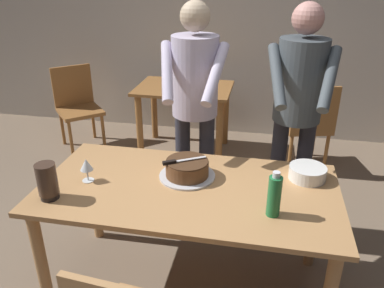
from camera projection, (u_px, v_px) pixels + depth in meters
The scene contains 14 objects.
ground_plane at pixel (189, 284), 2.56m from camera, with size 14.00×14.00×0.00m, color #7A6651.
back_wall at pixel (236, 20), 4.38m from camera, with size 10.00×0.12×2.70m, color silver.
main_dining_table at pixel (188, 202), 2.29m from camera, with size 1.73×0.88×0.75m.
cake_on_platter at pixel (187, 169), 2.33m from camera, with size 0.34×0.34×0.11m.
cake_knife at pixel (176, 161), 2.28m from camera, with size 0.24×0.16×0.02m.
plate_stack at pixel (307, 173), 2.31m from camera, with size 0.22×0.22×0.08m.
wine_glass_near at pixel (86, 165), 2.27m from camera, with size 0.08×0.08×0.14m.
water_bottle at pixel (274, 196), 1.95m from camera, with size 0.07×0.07×0.25m.
hurricane_lamp at pixel (47, 181), 2.09m from camera, with size 0.11×0.11×0.21m.
person_cutting_cake at pixel (195, 98), 2.70m from camera, with size 0.47×0.56×1.72m.
person_standing_beside at pixel (298, 103), 2.60m from camera, with size 0.47×0.55×1.72m.
background_table at pixel (184, 101), 4.17m from camera, with size 1.00×0.70×0.74m.
background_chair_0 at pixel (78, 104), 4.35m from camera, with size 0.62×0.62×0.90m.
background_chair_2 at pixel (308, 123), 3.84m from camera, with size 0.53×0.53×0.90m.
Camera 1 is at (0.40, -1.89, 1.92)m, focal length 36.24 mm.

